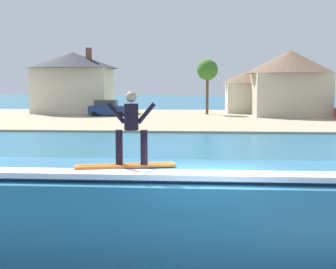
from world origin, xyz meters
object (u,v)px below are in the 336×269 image
at_px(house_gabled_white, 290,80).
at_px(wave_crest, 155,204).
at_px(surfer, 131,124).
at_px(surfboard, 125,166).
at_px(house_small_cottage, 250,89).
at_px(tree_short_bushy, 207,71).
at_px(car_near_shore, 108,108).
at_px(house_with_chimney, 73,78).

bearing_deg(house_gabled_white, wave_crest, -104.36).
bearing_deg(surfer, surfboard, 177.07).
bearing_deg(house_small_cottage, tree_short_bushy, -140.28).
bearing_deg(surfboard, tree_short_bushy, 86.96).
bearing_deg(tree_short_bushy, house_gabled_white, -7.42).
distance_m(surfboard, car_near_shore, 40.56).
height_order(wave_crest, house_gabled_white, house_gabled_white).
xyz_separation_m(surfboard, surfer, (0.15, -0.01, 0.94)).
bearing_deg(house_with_chimney, house_gabled_white, -8.31).
bearing_deg(tree_short_bushy, surfboard, -93.04).
relative_size(wave_crest, tree_short_bushy, 1.55).
distance_m(surfer, house_small_cottage, 47.75).
bearing_deg(house_with_chimney, surfer, -72.99).
relative_size(surfer, tree_short_bushy, 0.26).
height_order(surfboard, house_gabled_white, house_gabled_white).
bearing_deg(house_small_cottage, car_near_shore, -154.70).
height_order(house_with_chimney, tree_short_bushy, house_with_chimney).
distance_m(car_near_shore, house_small_cottage, 17.66).
bearing_deg(surfer, tree_short_bushy, 87.15).
xyz_separation_m(house_with_chimney, house_gabled_white, (24.87, -3.63, -0.26)).
relative_size(surfboard, house_small_cottage, 0.32).
bearing_deg(house_gabled_white, house_small_cottage, 123.77).
xyz_separation_m(car_near_shore, house_small_cottage, (15.87, 7.50, 1.98)).
bearing_deg(wave_crest, tree_short_bushy, 87.76).
bearing_deg(surfer, wave_crest, 50.61).
height_order(wave_crest, tree_short_bushy, tree_short_bushy).
height_order(wave_crest, car_near_shore, wave_crest).
distance_m(surfboard, house_with_chimney, 47.41).
bearing_deg(house_small_cottage, surfer, -98.84).
xyz_separation_m(house_gabled_white, tree_short_bushy, (-8.87, 1.16, 0.99)).
bearing_deg(house_with_chimney, surfboard, -73.16).
distance_m(surfboard, tree_short_bushy, 43.02).
relative_size(wave_crest, surfer, 5.98).
bearing_deg(house_with_chimney, tree_short_bushy, -8.79).
distance_m(wave_crest, house_gabled_white, 42.56).
bearing_deg(tree_short_bushy, house_small_cottage, 39.72).
bearing_deg(house_gabled_white, surfer, -104.78).
xyz_separation_m(car_near_shore, house_gabled_white, (19.53, 2.02, 3.09)).
xyz_separation_m(surfer, car_near_shore, (-8.53, 39.68, -1.89)).
height_order(surfer, car_near_shore, surfer).
bearing_deg(car_near_shore, tree_short_bushy, 16.59).
relative_size(surfer, house_with_chimney, 0.15).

